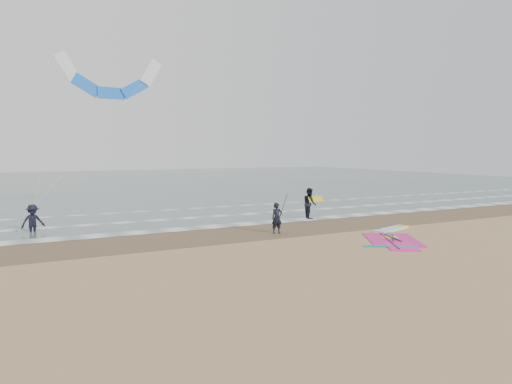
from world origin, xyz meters
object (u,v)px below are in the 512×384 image
person_walking (310,203)px  surf_kite (111,82)px  windsurf_rig (393,237)px  person_standing (277,218)px  person_wading (33,215)px

person_walking → surf_kite: (-10.79, 7.03, 7.78)m
person_walking → surf_kite: size_ratio=0.21×
windsurf_rig → person_standing: size_ratio=3.50×
person_walking → person_standing: bearing=144.1°
windsurf_rig → person_walking: person_walking is taller
windsurf_rig → person_walking: 7.21m
person_standing → person_wading: bearing=157.2°
person_standing → person_wading: person_wading is taller
person_wading → surf_kite: surf_kite is taller
person_walking → surf_kite: surf_kite is taller
windsurf_rig → person_wading: (-15.94, 9.69, 0.88)m
windsurf_rig → person_wading: person_wading is taller
windsurf_rig → surf_kite: surf_kite is taller
person_wading → windsurf_rig: bearing=-47.2°
windsurf_rig → surf_kite: 19.96m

